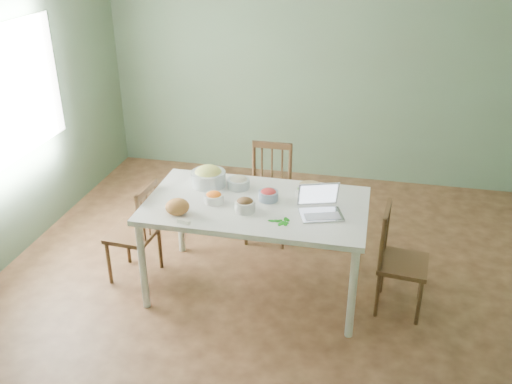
% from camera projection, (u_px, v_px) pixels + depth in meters
% --- Properties ---
extents(floor, '(5.00, 5.00, 0.00)m').
position_uv_depth(floor, '(275.00, 291.00, 4.81)').
color(floor, '#412516').
rests_on(floor, ground).
extents(wall_back, '(5.00, 0.00, 2.70)m').
position_uv_depth(wall_back, '(317.00, 67.00, 6.39)').
color(wall_back, '#57694E').
rests_on(wall_back, ground).
extents(window_left, '(0.04, 1.60, 1.20)m').
position_uv_depth(window_left, '(8.00, 95.00, 4.89)').
color(window_left, white).
rests_on(window_left, ground).
extents(dining_table, '(1.78, 1.00, 0.84)m').
position_uv_depth(dining_table, '(256.00, 247.00, 4.66)').
color(dining_table, white).
rests_on(dining_table, floor).
extents(chair_far, '(0.42, 0.40, 0.96)m').
position_uv_depth(chair_far, '(268.00, 195.00, 5.39)').
color(chair_far, '#432612').
rests_on(chair_far, floor).
extents(chair_left, '(0.41, 0.42, 0.91)m').
position_uv_depth(chair_left, '(132.00, 231.00, 4.82)').
color(chair_left, '#432612').
rests_on(chair_left, floor).
extents(chair_right, '(0.42, 0.43, 0.90)m').
position_uv_depth(chair_right, '(404.00, 261.00, 4.41)').
color(chair_right, '#432612').
rests_on(chair_right, floor).
extents(bread_boule, '(0.20, 0.20, 0.12)m').
position_uv_depth(bread_boule, '(177.00, 207.00, 4.29)').
color(bread_boule, '#BF7E39').
rests_on(bread_boule, dining_table).
extents(butter_stick, '(0.11, 0.06, 0.03)m').
position_uv_depth(butter_stick, '(184.00, 221.00, 4.17)').
color(butter_stick, silver).
rests_on(butter_stick, dining_table).
extents(bowl_squash, '(0.37, 0.37, 0.17)m').
position_uv_depth(bowl_squash, '(208.00, 176.00, 4.74)').
color(bowl_squash, '#ECC967').
rests_on(bowl_squash, dining_table).
extents(bowl_carrot, '(0.19, 0.19, 0.09)m').
position_uv_depth(bowl_carrot, '(214.00, 197.00, 4.47)').
color(bowl_carrot, orange).
rests_on(bowl_carrot, dining_table).
extents(bowl_onion, '(0.19, 0.19, 0.10)m').
position_uv_depth(bowl_onion, '(239.00, 182.00, 4.71)').
color(bowl_onion, beige).
rests_on(bowl_onion, dining_table).
extents(bowl_mushroom, '(0.21, 0.21, 0.11)m').
position_uv_depth(bowl_mushroom, '(245.00, 205.00, 4.33)').
color(bowl_mushroom, '#452310').
rests_on(bowl_mushroom, dining_table).
extents(bowl_redpep, '(0.21, 0.21, 0.10)m').
position_uv_depth(bowl_redpep, '(268.00, 195.00, 4.50)').
color(bowl_redpep, '#E3303C').
rests_on(bowl_redpep, dining_table).
extents(bowl_broccoli, '(0.18, 0.18, 0.09)m').
position_uv_depth(bowl_broccoli, '(304.00, 191.00, 4.57)').
color(bowl_broccoli, '#325F22').
rests_on(bowl_broccoli, dining_table).
extents(flatbread, '(0.22, 0.22, 0.02)m').
position_uv_depth(flatbread, '(310.00, 186.00, 4.73)').
color(flatbread, tan).
rests_on(flatbread, dining_table).
extents(basil_bunch, '(0.19, 0.19, 0.02)m').
position_uv_depth(basil_bunch, '(279.00, 220.00, 4.19)').
color(basil_bunch, '#0A650D').
rests_on(basil_bunch, dining_table).
extents(laptop, '(0.40, 0.37, 0.22)m').
position_uv_depth(laptop, '(322.00, 203.00, 4.23)').
color(laptop, '#BBBBC3').
rests_on(laptop, dining_table).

